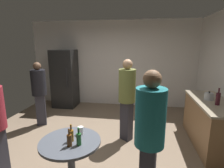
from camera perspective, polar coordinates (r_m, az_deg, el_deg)
ground_plane at (r=3.77m, az=-6.29°, el=-19.80°), size 5.20×5.20×0.10m
wall_back at (r=5.80m, az=0.20°, el=6.48°), size 5.32×0.06×2.70m
refrigerator at (r=5.86m, az=-14.80°, el=1.68°), size 0.70×0.68×1.80m
kitchen_counter at (r=4.09m, az=28.80°, el=-10.79°), size 0.64×1.65×0.90m
kettle at (r=3.98m, az=28.59°, el=-3.47°), size 0.24×0.17×0.18m
wine_bottle_on_counter at (r=3.72m, az=30.75°, el=-4.02°), size 0.08×0.08×0.31m
foreground_table at (r=2.56m, az=-13.10°, el=-19.24°), size 0.80×0.80×0.73m
beer_bottle_amber at (r=2.46m, az=-12.88°, el=-15.61°), size 0.06×0.06×0.23m
beer_bottle_brown at (r=2.36m, az=-13.46°, el=-16.97°), size 0.06×0.06×0.23m
beer_bottle_green at (r=2.36m, az=-10.56°, el=-16.79°), size 0.06×0.06×0.23m
plastic_cup_white at (r=2.61m, az=-10.00°, el=-14.41°), size 0.08×0.08×0.11m
person_in_teal_shirt at (r=2.13m, az=11.91°, el=-14.73°), size 0.40×0.40×1.71m
person_in_olive_shirt at (r=3.60m, az=4.80°, el=-3.24°), size 0.48×0.48×1.69m
person_in_black_shirt at (r=4.64m, az=-22.25°, el=-1.55°), size 0.46×0.46×1.56m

